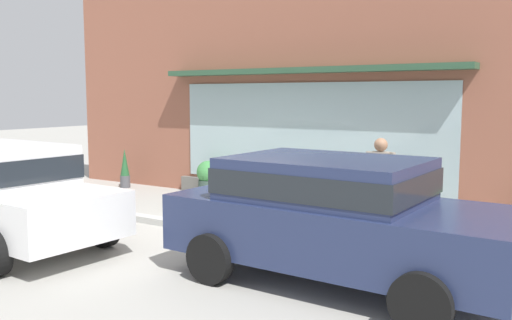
{
  "coord_description": "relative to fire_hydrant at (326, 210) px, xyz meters",
  "views": [
    {
      "loc": [
        5.63,
        -7.76,
        2.37
      ],
      "look_at": [
        -0.12,
        1.2,
        1.14
      ],
      "focal_mm": 39.14,
      "sensor_mm": 36.0,
      "label": 1
    }
  ],
  "objects": [
    {
      "name": "curb_strip",
      "position": [
        -1.6,
        -0.94,
        -0.37
      ],
      "size": [
        14.0,
        0.24,
        0.12
      ],
      "primitive_type": "cube",
      "color": "#B2B2AD",
      "rests_on": "ground_plane"
    },
    {
      "name": "potted_plant_window_center",
      "position": [
        -6.53,
        1.69,
        0.05
      ],
      "size": [
        0.26,
        0.26,
        1.01
      ],
      "color": "#4C4C51",
      "rests_on": "ground_plane"
    },
    {
      "name": "parked_car_navy",
      "position": [
        1.14,
        -2.14,
        0.47
      ],
      "size": [
        4.4,
        2.2,
        1.59
      ],
      "rotation": [
        0.0,
        0.0,
        -0.03
      ],
      "color": "navy",
      "rests_on": "ground_plane"
    },
    {
      "name": "parked_car_white",
      "position": [
        -4.02,
        -3.39,
        0.47
      ],
      "size": [
        4.18,
        2.14,
        1.6
      ],
      "rotation": [
        0.0,
        0.0,
        -0.06
      ],
      "color": "white",
      "rests_on": "ground_plane"
    },
    {
      "name": "ground_plane",
      "position": [
        -1.6,
        -0.74,
        -0.43
      ],
      "size": [
        60.0,
        60.0,
        0.0
      ],
      "primitive_type": "plane",
      "color": "#9E9B93"
    },
    {
      "name": "storefront",
      "position": [
        -1.6,
        2.44,
        2.11
      ],
      "size": [
        14.0,
        0.81,
        5.2
      ],
      "color": "#935642",
      "rests_on": "ground_plane"
    },
    {
      "name": "potted_plant_near_hydrant",
      "position": [
        -2.36,
        1.6,
        -0.13
      ],
      "size": [
        0.5,
        0.5,
        0.64
      ],
      "color": "#B7B2A3",
      "rests_on": "ground_plane"
    },
    {
      "name": "potted_plant_by_entrance",
      "position": [
        -1.44,
        1.6,
        0.02
      ],
      "size": [
        0.37,
        0.37,
        0.94
      ],
      "color": "#33473D",
      "rests_on": "ground_plane"
    },
    {
      "name": "fire_hydrant",
      "position": [
        0.0,
        0.0,
        0.0
      ],
      "size": [
        0.44,
        0.41,
        0.88
      ],
      "color": "#B2B2B7",
      "rests_on": "ground_plane"
    },
    {
      "name": "pedestrian_with_handbag",
      "position": [
        0.8,
        0.32,
        0.54
      ],
      "size": [
        0.66,
        0.24,
        1.68
      ],
      "rotation": [
        0.0,
        0.0,
        3.27
      ],
      "color": "brown",
      "rests_on": "ground_plane"
    },
    {
      "name": "potted_plant_trailing_edge",
      "position": [
        -3.95,
        1.84,
        0.02
      ],
      "size": [
        0.54,
        0.54,
        0.85
      ],
      "color": "#33473D",
      "rests_on": "ground_plane"
    }
  ]
}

